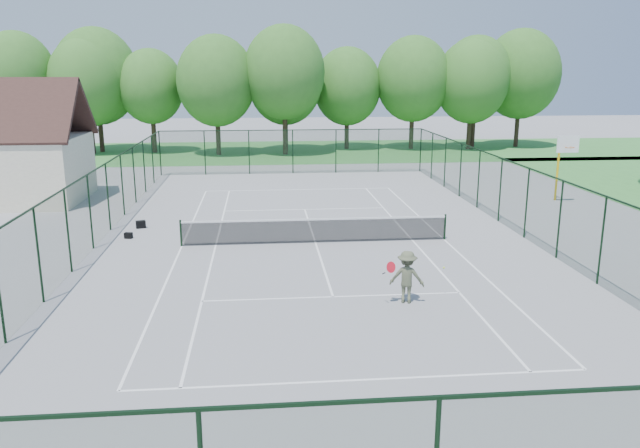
{
  "coord_description": "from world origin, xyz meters",
  "views": [
    {
      "loc": [
        -2.16,
        -24.91,
        7.01
      ],
      "look_at": [
        0.0,
        -2.0,
        1.3
      ],
      "focal_mm": 35.0,
      "sensor_mm": 36.0,
      "label": 1
    }
  ],
  "objects_px": {
    "sports_bag_a": "(141,224)",
    "tennis_player": "(407,277)",
    "tennis_net": "(315,229)",
    "basketball_goal": "(563,155)"
  },
  "relations": [
    {
      "from": "basketball_goal",
      "to": "sports_bag_a",
      "type": "height_order",
      "value": "basketball_goal"
    },
    {
      "from": "basketball_goal",
      "to": "tennis_net",
      "type": "bearing_deg",
      "value": -153.51
    },
    {
      "from": "tennis_net",
      "to": "sports_bag_a",
      "type": "relative_size",
      "value": 26.08
    },
    {
      "from": "tennis_net",
      "to": "sports_bag_a",
      "type": "distance_m",
      "value": 8.36
    },
    {
      "from": "basketball_goal",
      "to": "tennis_player",
      "type": "distance_m",
      "value": 18.35
    },
    {
      "from": "sports_bag_a",
      "to": "tennis_player",
      "type": "distance_m",
      "value": 14.3
    },
    {
      "from": "tennis_net",
      "to": "sports_bag_a",
      "type": "bearing_deg",
      "value": 157.25
    },
    {
      "from": "tennis_net",
      "to": "tennis_player",
      "type": "xyz_separation_m",
      "value": [
        2.21,
        -7.06,
        0.25
      ]
    },
    {
      "from": "tennis_net",
      "to": "basketball_goal",
      "type": "distance_m",
      "value": 15.7
    },
    {
      "from": "basketball_goal",
      "to": "sports_bag_a",
      "type": "distance_m",
      "value": 22.08
    }
  ]
}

